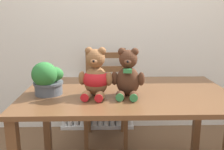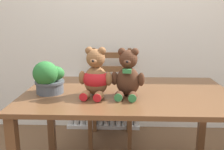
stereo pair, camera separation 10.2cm
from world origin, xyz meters
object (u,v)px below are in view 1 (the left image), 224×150
potted_plant (47,78)px  wooden_chair_behind (106,97)px  teddy_bear_left (96,77)px  teddy_bear_right (128,76)px

potted_plant → wooden_chair_behind: bearing=64.9°
wooden_chair_behind → teddy_bear_left: (-0.07, -0.89, 0.44)m
teddy_bear_left → potted_plant: (-0.33, 0.03, -0.02)m
teddy_bear_left → teddy_bear_right: size_ratio=1.02×
teddy_bear_right → potted_plant: size_ratio=1.39×
teddy_bear_right → potted_plant: teddy_bear_right is taller
wooden_chair_behind → teddy_bear_right: (0.15, -0.90, 0.44)m
wooden_chair_behind → potted_plant: 1.04m
wooden_chair_behind → potted_plant: (-0.40, -0.86, 0.42)m
teddy_bear_right → teddy_bear_left: bearing=6.4°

